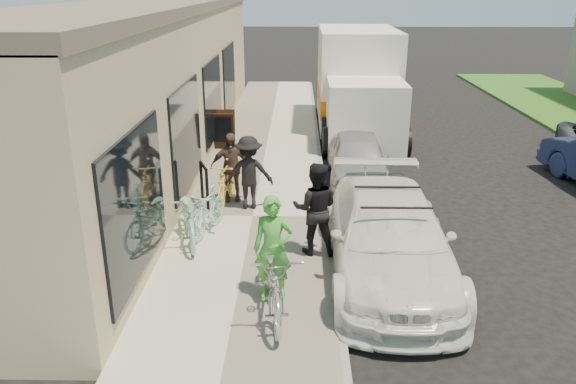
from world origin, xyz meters
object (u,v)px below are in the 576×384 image
object	(u,v)px
cruiser_bike_b	(189,215)
bystander_b	(231,167)
moving_truck	(358,87)
woman_rider	(273,248)
sandwich_board	(223,130)
cruiser_bike_c	(226,182)
sedan_white	(388,237)
man_standing	(315,209)
bystander_a	(249,173)
tandem_bike	(273,278)
cruiser_bike_a	(208,211)
bike_rack	(204,181)
sedan_silver	(358,158)

from	to	relation	value
cruiser_bike_b	bystander_b	bearing A→B (deg)	59.41
moving_truck	woman_rider	world-z (taller)	moving_truck
sandwich_board	cruiser_bike_c	world-z (taller)	sandwich_board
sedan_white	man_standing	size ratio (longest dim) A/B	2.93
moving_truck	bystander_a	world-z (taller)	moving_truck
cruiser_bike_c	bystander_a	world-z (taller)	bystander_a
sandwich_board	man_standing	distance (m)	7.22
cruiser_bike_b	man_standing	bearing A→B (deg)	-27.37
tandem_bike	woman_rider	bearing A→B (deg)	84.93
sandwich_board	woman_rider	world-z (taller)	woman_rider
sandwich_board	cruiser_bike_a	distance (m)	5.96
man_standing	cruiser_bike_a	world-z (taller)	man_standing
moving_truck	bystander_b	world-z (taller)	moving_truck
tandem_bike	bystander_a	size ratio (longest dim) A/B	1.31
man_standing	cruiser_bike_a	bearing A→B (deg)	-17.96
sandwich_board	tandem_bike	world-z (taller)	tandem_bike
cruiser_bike_b	bystander_b	size ratio (longest dim) A/B	1.23
tandem_bike	woman_rider	size ratio (longest dim) A/B	1.27
moving_truck	bystander_b	bearing A→B (deg)	-115.42
moving_truck	bystander_a	size ratio (longest dim) A/B	4.25
cruiser_bike_a	sedan_white	bearing A→B (deg)	-7.46
bike_rack	bystander_b	size ratio (longest dim) A/B	0.62
sedan_silver	tandem_bike	bearing A→B (deg)	-104.74
bike_rack	moving_truck	distance (m)	8.44
sedan_white	sedan_silver	world-z (taller)	sedan_white
woman_rider	cruiser_bike_b	bearing A→B (deg)	133.29
man_standing	bystander_b	bearing A→B (deg)	-51.01
cruiser_bike_a	tandem_bike	bearing A→B (deg)	-48.46
sedan_white	bystander_a	bearing A→B (deg)	135.23
man_standing	bystander_a	world-z (taller)	man_standing
cruiser_bike_a	cruiser_bike_c	bearing A→B (deg)	98.98
tandem_bike	cruiser_bike_a	distance (m)	3.09
woman_rider	man_standing	xyz separation A→B (m)	(0.68, 1.54, 0.02)
bike_rack	cruiser_bike_a	xyz separation A→B (m)	(0.29, -1.37, -0.13)
tandem_bike	bystander_b	xyz separation A→B (m)	(-1.11, 4.51, 0.22)
cruiser_bike_a	cruiser_bike_b	distance (m)	0.47
woman_rider	cruiser_bike_b	xyz separation A→B (m)	(-1.65, 2.02, -0.33)
bike_rack	cruiser_bike_b	world-z (taller)	cruiser_bike_b
sedan_silver	tandem_bike	world-z (taller)	tandem_bike
moving_truck	bystander_a	xyz separation A→B (m)	(-3.02, -7.48, -0.52)
woman_rider	man_standing	world-z (taller)	man_standing
sedan_white	bystander_a	world-z (taller)	bystander_a
moving_truck	cruiser_bike_b	xyz separation A→B (m)	(-4.00, -9.12, -0.82)
moving_truck	sedan_white	bearing A→B (deg)	-91.92
cruiser_bike_b	cruiser_bike_c	xyz separation A→B (m)	(0.47, 1.81, 0.01)
woman_rider	sedan_white	bearing A→B (deg)	31.91
man_standing	cruiser_bike_b	world-z (taller)	man_standing
man_standing	cruiser_bike_a	distance (m)	2.22
sedan_white	bystander_b	size ratio (longest dim) A/B	3.22
sandwich_board	sedan_silver	size ratio (longest dim) A/B	0.30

